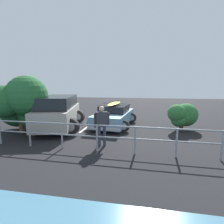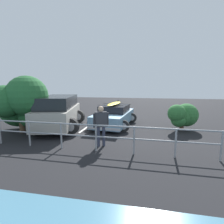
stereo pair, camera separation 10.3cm
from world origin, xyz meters
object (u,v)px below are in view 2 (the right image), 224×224
person_bystander (101,122)px  sedan_car (114,116)px  suv_car (59,112)px  bush_near_left (183,115)px  bush_near_right (22,104)px

person_bystander → sedan_car: bearing=-88.2°
suv_car → bush_near_left: bearing=-172.8°
sedan_car → person_bystander: bearing=91.8°
person_bystander → bush_near_left: size_ratio=0.97×
person_bystander → bush_near_right: (4.63, -1.38, 0.48)m
suv_car → bush_near_left: suv_car is taller
bush_near_left → bush_near_right: (8.43, 1.96, 0.66)m
suv_car → bush_near_right: size_ratio=1.57×
person_bystander → suv_car: bearing=-38.1°
suv_car → person_bystander: suv_car is taller
suv_car → bush_near_right: 1.91m
suv_car → bush_near_right: (1.49, 1.09, 0.52)m
sedan_car → bush_near_right: 5.14m
person_bystander → bush_near_right: size_ratio=0.53×
sedan_car → bush_near_left: size_ratio=2.40×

